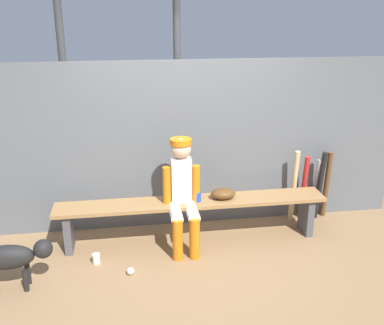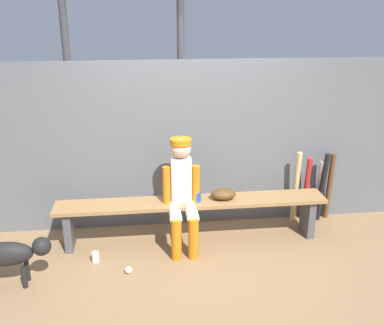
# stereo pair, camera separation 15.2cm
# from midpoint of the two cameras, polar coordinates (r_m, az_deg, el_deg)

# --- Properties ---
(ground_plane) EXTENTS (30.00, 30.00, 0.00)m
(ground_plane) POSITION_cam_midpoint_polar(r_m,az_deg,el_deg) (5.22, 0.85, -9.89)
(ground_plane) COLOR olive
(chainlink_fence) EXTENTS (5.25, 0.03, 1.99)m
(chainlink_fence) POSITION_cam_midpoint_polar(r_m,az_deg,el_deg) (5.25, 0.23, 2.16)
(chainlink_fence) COLOR #595E63
(chainlink_fence) RESTS_ON ground_plane
(dugout_bench) EXTENTS (3.03, 0.36, 0.50)m
(dugout_bench) POSITION_cam_midpoint_polar(r_m,az_deg,el_deg) (5.04, 0.87, -5.94)
(dugout_bench) COLOR olive
(dugout_bench) RESTS_ON ground_plane
(player_seated) EXTENTS (0.41, 0.55, 1.22)m
(player_seated) POSITION_cam_midpoint_polar(r_m,az_deg,el_deg) (4.80, -0.35, -3.62)
(player_seated) COLOR silver
(player_seated) RESTS_ON ground_plane
(baseball_glove) EXTENTS (0.28, 0.20, 0.12)m
(baseball_glove) POSITION_cam_midpoint_polar(r_m,az_deg,el_deg) (5.02, 4.91, -4.05)
(baseball_glove) COLOR #593819
(baseball_glove) RESTS_ON dugout_bench
(bat_wood_natural) EXTENTS (0.08, 0.16, 0.93)m
(bat_wood_natural) POSITION_cam_midpoint_polar(r_m,az_deg,el_deg) (5.59, 13.91, -3.12)
(bat_wood_natural) COLOR tan
(bat_wood_natural) RESTS_ON ground_plane
(bat_aluminum_red) EXTENTS (0.08, 0.18, 0.85)m
(bat_aluminum_red) POSITION_cam_midpoint_polar(r_m,az_deg,el_deg) (5.68, 15.13, -3.31)
(bat_aluminum_red) COLOR #B22323
(bat_aluminum_red) RESTS_ON ground_plane
(bat_aluminum_silver) EXTENTS (0.09, 0.22, 0.80)m
(bat_aluminum_silver) POSITION_cam_midpoint_polar(r_m,az_deg,el_deg) (5.80, 16.56, -3.26)
(bat_aluminum_silver) COLOR #B7B7BC
(bat_aluminum_silver) RESTS_ON ground_plane
(bat_aluminum_black) EXTENTS (0.09, 0.16, 0.90)m
(bat_aluminum_black) POSITION_cam_midpoint_polar(r_m,az_deg,el_deg) (5.72, 17.05, -3.08)
(bat_aluminum_black) COLOR black
(bat_aluminum_black) RESTS_ON ground_plane
(bat_wood_dark) EXTENTS (0.09, 0.15, 0.88)m
(bat_wood_dark) POSITION_cam_midpoint_polar(r_m,az_deg,el_deg) (5.81, 17.88, -2.91)
(bat_wood_dark) COLOR brown
(bat_wood_dark) RESTS_ON ground_plane
(baseball) EXTENTS (0.07, 0.07, 0.07)m
(baseball) POSITION_cam_midpoint_polar(r_m,az_deg,el_deg) (4.66, -7.16, -13.47)
(baseball) COLOR white
(baseball) RESTS_ON ground_plane
(cup_on_ground) EXTENTS (0.08, 0.08, 0.11)m
(cup_on_ground) POSITION_cam_midpoint_polar(r_m,az_deg,el_deg) (4.89, -11.35, -11.76)
(cup_on_ground) COLOR silver
(cup_on_ground) RESTS_ON ground_plane
(cup_on_bench) EXTENTS (0.08, 0.08, 0.11)m
(cup_on_bench) POSITION_cam_midpoint_polar(r_m,az_deg,el_deg) (4.95, 1.55, -4.40)
(cup_on_bench) COLOR #1E47AD
(cup_on_bench) RESTS_ON dugout_bench
(dog) EXTENTS (0.84, 0.20, 0.49)m
(dog) POSITION_cam_midpoint_polar(r_m,az_deg,el_deg) (4.60, -21.18, -10.86)
(dog) COLOR black
(dog) RESTS_ON ground_plane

